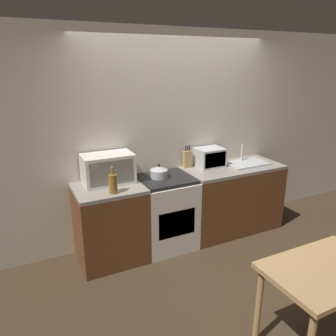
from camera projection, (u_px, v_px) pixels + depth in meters
ground_plane at (212, 264)px, 3.75m from camera, size 16.00×16.00×0.00m
wall_back at (174, 137)px, 4.17m from camera, size 10.00×0.06×2.60m
counter_left_run at (111, 224)px, 3.73m from camera, size 0.75×0.62×0.90m
counter_right_run at (231, 198)px, 4.44m from camera, size 1.33×0.62×0.90m
stove_range at (166, 212)px, 4.02m from camera, size 0.65×0.62×0.90m
kettle at (159, 172)px, 3.87m from camera, size 0.21×0.21×0.17m
microwave at (108, 169)px, 3.66m from camera, size 0.56×0.33×0.34m
bottle at (113, 183)px, 3.39m from camera, size 0.09×0.09×0.29m
knife_block at (187, 159)px, 4.23m from camera, size 0.11×0.07×0.29m
toaster_oven at (210, 157)px, 4.27m from camera, size 0.35×0.28×0.24m
sink_basin at (247, 163)px, 4.39m from camera, size 0.56×0.34×0.24m
dining_table at (325, 280)px, 2.47m from camera, size 0.92×0.61×0.75m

